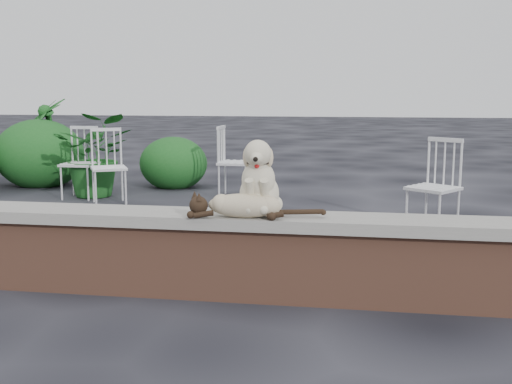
# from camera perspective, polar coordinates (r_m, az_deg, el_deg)

# --- Properties ---
(ground) EXTENTS (60.00, 60.00, 0.00)m
(ground) POSITION_cam_1_polar(r_m,az_deg,el_deg) (4.58, -12.62, -8.76)
(ground) COLOR black
(ground) RESTS_ON ground
(brick_wall) EXTENTS (6.00, 0.30, 0.50)m
(brick_wall) POSITION_cam_1_polar(r_m,az_deg,el_deg) (4.51, -12.73, -5.74)
(brick_wall) COLOR brown
(brick_wall) RESTS_ON ground
(capstone) EXTENTS (6.20, 0.40, 0.08)m
(capstone) POSITION_cam_1_polar(r_m,az_deg,el_deg) (4.44, -12.87, -2.12)
(capstone) COLOR slate
(capstone) RESTS_ON brick_wall
(dog) EXTENTS (0.36, 0.47, 0.52)m
(dog) POSITION_cam_1_polar(r_m,az_deg,el_deg) (4.15, 0.31, 1.51)
(dog) COLOR beige
(dog) RESTS_ON capstone
(cat) EXTENTS (1.07, 0.31, 0.18)m
(cat) POSITION_cam_1_polar(r_m,az_deg,el_deg) (4.05, -1.14, -1.12)
(cat) COLOR tan
(cat) RESTS_ON capstone
(chair_d) EXTENTS (0.78, 0.78, 0.94)m
(chair_d) POSITION_cam_1_polar(r_m,az_deg,el_deg) (6.35, 16.05, 0.50)
(chair_d) COLOR silver
(chair_d) RESTS_ON ground
(chair_e) EXTENTS (0.58, 0.58, 0.94)m
(chair_e) POSITION_cam_1_polar(r_m,az_deg,el_deg) (8.27, -1.94, 2.84)
(chair_e) COLOR silver
(chair_e) RESTS_ON ground
(chair_b) EXTENTS (0.57, 0.57, 0.94)m
(chair_b) POSITION_cam_1_polar(r_m,az_deg,el_deg) (8.43, -15.96, 2.61)
(chair_b) COLOR silver
(chair_b) RESTS_ON ground
(chair_a) EXTENTS (0.76, 0.76, 0.94)m
(chair_a) POSITION_cam_1_polar(r_m,az_deg,el_deg) (7.91, -13.44, 2.30)
(chair_a) COLOR silver
(chair_a) RESTS_ON ground
(potted_plant_a) EXTENTS (1.20, 1.10, 1.12)m
(potted_plant_a) POSITION_cam_1_polar(r_m,az_deg,el_deg) (8.52, -14.53, 3.36)
(potted_plant_a) COLOR #164F1A
(potted_plant_a) RESTS_ON ground
(potted_plant_b) EXTENTS (1.01, 1.01, 1.29)m
(potted_plant_b) POSITION_cam_1_polar(r_m,az_deg,el_deg) (9.96, -18.58, 4.47)
(potted_plant_b) COLOR #164F1A
(potted_plant_b) RESTS_ON ground
(shrubbery) EXTENTS (4.13, 1.81, 1.04)m
(shrubbery) POSITION_cam_1_polar(r_m,az_deg,el_deg) (9.56, -19.84, 2.96)
(shrubbery) COLOR #164F1A
(shrubbery) RESTS_ON ground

